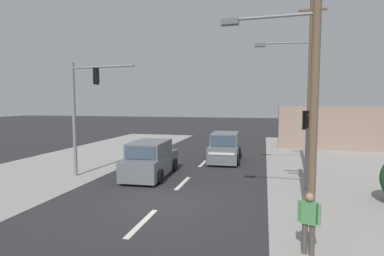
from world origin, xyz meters
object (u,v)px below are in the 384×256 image
at_px(traffic_signal_mast, 82,104).
at_px(pedestal_signal_right_kerb, 307,137).
at_px(suv_crossing_left, 151,160).
at_px(utility_pole_foreground_right, 310,69).
at_px(suv_kerbside_parked, 225,148).
at_px(pedestrian_at_kerb, 309,220).
at_px(utility_pole_midground_right, 308,77).

xyz_separation_m(traffic_signal_mast, pedestal_signal_right_kerb, (11.07, 0.19, -1.42)).
bearing_deg(traffic_signal_mast, suv_crossing_left, 15.61).
bearing_deg(utility_pole_foreground_right, pedestal_signal_right_kerb, 82.81).
distance_m(suv_crossing_left, suv_kerbside_parked, 6.19).
bearing_deg(suv_crossing_left, pedestrian_at_kerb, -44.48).
xyz_separation_m(pedestal_signal_right_kerb, suv_crossing_left, (-7.70, 0.75, -1.53)).
distance_m(traffic_signal_mast, suv_kerbside_parked, 9.56).
distance_m(suv_kerbside_parked, pedestrian_at_kerb, 12.68).
bearing_deg(utility_pole_foreground_right, pedestrian_at_kerb, -95.07).
distance_m(utility_pole_midground_right, pedestal_signal_right_kerb, 4.00).
relative_size(traffic_signal_mast, pedestrian_at_kerb, 3.68).
distance_m(utility_pole_foreground_right, pedestrian_at_kerb, 4.41).
xyz_separation_m(utility_pole_midground_right, traffic_signal_mast, (-11.39, -2.99, -1.41)).
bearing_deg(suv_crossing_left, utility_pole_midground_right, 14.34).
bearing_deg(pedestal_signal_right_kerb, suv_crossing_left, 174.40).
xyz_separation_m(pedestal_signal_right_kerb, suv_kerbside_parked, (-4.42, 6.01, -1.53)).
relative_size(suv_crossing_left, suv_kerbside_parked, 1.00).
bearing_deg(pedestrian_at_kerb, suv_crossing_left, 135.52).
relative_size(utility_pole_midground_right, traffic_signal_mast, 1.63).
distance_m(traffic_signal_mast, suv_crossing_left, 4.58).
bearing_deg(utility_pole_midground_right, suv_kerbside_parked, 145.92).
bearing_deg(suv_kerbside_parked, utility_pole_midground_right, -34.08).
xyz_separation_m(suv_crossing_left, pedestrian_at_kerb, (7.00, -6.87, 0.04)).
relative_size(utility_pole_midground_right, pedestal_signal_right_kerb, 2.74).
bearing_deg(pedestrian_at_kerb, suv_kerbside_parked, 107.05).
bearing_deg(pedestal_signal_right_kerb, suv_kerbside_parked, 126.33).
height_order(utility_pole_midground_right, suv_crossing_left, utility_pole_midground_right).
bearing_deg(utility_pole_foreground_right, traffic_signal_mast, 159.02).
bearing_deg(pedestrian_at_kerb, pedestal_signal_right_kerb, 83.46).
distance_m(utility_pole_midground_right, suv_crossing_left, 9.35).
bearing_deg(traffic_signal_mast, utility_pole_foreground_right, -20.98).
bearing_deg(utility_pole_foreground_right, suv_kerbside_parked, 110.78).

